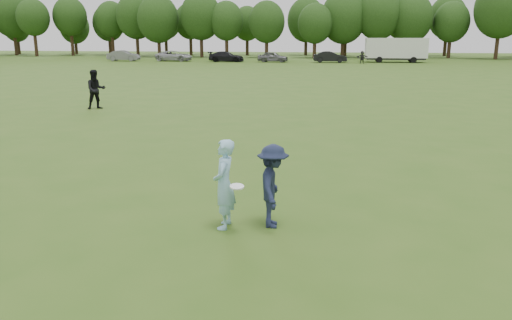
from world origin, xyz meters
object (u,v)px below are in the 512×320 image
object	(u,v)px
car_e	(273,57)
car_f	(330,57)
player_far_d	(362,57)
car_c	(174,56)
cargo_trailer	(396,49)
car_d	(226,57)
thrower	(224,184)
player_far_a	(96,89)
car_b	(124,56)
defender	(273,186)

from	to	relation	value
car_e	car_f	xyz separation A→B (m)	(7.69, 0.07, 0.03)
car_f	car_e	bearing A→B (deg)	88.53
player_far_d	car_e	size ratio (longest dim) A/B	0.39
car_c	cargo_trailer	world-z (taller)	cargo_trailer
player_far_d	car_e	xyz separation A→B (m)	(-11.79, 1.64, -0.10)
car_d	cargo_trailer	distance (m)	22.92
thrower	car_e	size ratio (longest dim) A/B	0.42
player_far_a	player_far_d	world-z (taller)	player_far_a
car_c	car_f	xyz separation A→B (m)	(21.75, -0.51, 0.02)
cargo_trailer	car_b	bearing A→B (deg)	-177.04
car_b	car_d	bearing A→B (deg)	-92.19
defender	car_c	xyz separation A→B (m)	(-20.68, 60.03, -0.10)
car_b	player_far_d	bearing A→B (deg)	-94.98
player_far_a	car_e	distance (m)	45.06
car_f	cargo_trailer	bearing A→B (deg)	-81.09
car_c	car_d	bearing A→B (deg)	-90.57
car_e	cargo_trailer	size ratio (longest dim) A/B	0.46
thrower	car_c	distance (m)	63.38
player_far_d	player_far_a	bearing A→B (deg)	-110.10
defender	car_e	world-z (taller)	defender
defender	cargo_trailer	bearing A→B (deg)	-13.21
car_f	cargo_trailer	size ratio (longest dim) A/B	0.50
thrower	cargo_trailer	world-z (taller)	cargo_trailer
car_f	thrower	bearing A→B (deg)	176.07
defender	car_b	size ratio (longest dim) A/B	0.37
defender	car_e	distance (m)	59.81
car_b	car_d	distance (m)	14.78
thrower	car_e	bearing A→B (deg)	-175.12
player_far_d	defender	bearing A→B (deg)	-95.20
player_far_a	player_far_d	size ratio (longest dim) A/B	1.22
car_c	car_f	world-z (taller)	car_f
player_far_d	car_c	bearing A→B (deg)	174.99
car_d	cargo_trailer	xyz separation A→B (m)	(22.82, 1.87, 1.07)
defender	player_far_d	world-z (taller)	defender
player_far_a	defender	bearing A→B (deg)	-89.20
thrower	defender	bearing A→B (deg)	101.31
car_b	car_c	world-z (taller)	car_b
thrower	car_d	bearing A→B (deg)	-169.06
car_b	car_e	distance (m)	21.21
player_far_d	car_f	xyz separation A→B (m)	(-4.10, 1.72, -0.07)
car_d	car_e	distance (m)	6.43
defender	player_far_a	distance (m)	18.00
car_b	car_f	bearing A→B (deg)	-91.94
thrower	car_c	size ratio (longest dim) A/B	0.34
car_b	cargo_trailer	distance (m)	37.66
player_far_d	car_c	distance (m)	25.95
car_c	player_far_a	bearing A→B (deg)	-162.78
car_c	player_far_d	bearing A→B (deg)	-90.23
player_far_a	car_b	world-z (taller)	player_far_a
player_far_d	car_f	bearing A→B (deg)	157.20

